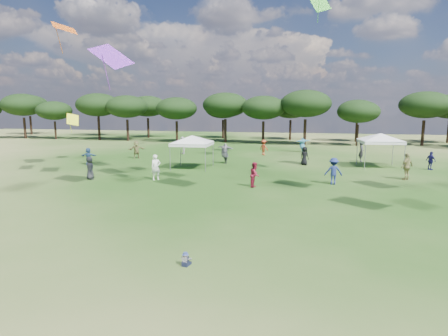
# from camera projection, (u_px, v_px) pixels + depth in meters

# --- Properties ---
(ground) EXTENTS (140.00, 140.00, 0.00)m
(ground) POSITION_uv_depth(u_px,v_px,m) (154.00, 297.00, 10.18)
(ground) COLOR #274E17
(ground) RESTS_ON ground
(tree_line) EXTENTS (108.78, 17.63, 7.77)m
(tree_line) POSITION_uv_depth(u_px,v_px,m) (300.00, 106.00, 54.40)
(tree_line) COLOR black
(tree_line) RESTS_ON ground
(tent_left) EXTENTS (6.36, 6.36, 3.11)m
(tent_left) POSITION_uv_depth(u_px,v_px,m) (192.00, 137.00, 31.48)
(tent_left) COLOR gray
(tent_left) RESTS_ON ground
(tent_right) EXTENTS (6.64, 6.64, 3.25)m
(tent_right) POSITION_uv_depth(u_px,v_px,m) (381.00, 135.00, 32.12)
(tent_right) COLOR gray
(tent_right) RESTS_ON ground
(toddler) EXTENTS (0.33, 0.36, 0.47)m
(toddler) POSITION_uv_depth(u_px,v_px,m) (186.00, 260.00, 12.16)
(toddler) COLOR black
(toddler) RESTS_ON ground
(festival_crowd) EXTENTS (30.36, 21.84, 1.93)m
(festival_crowd) POSITION_uv_depth(u_px,v_px,m) (242.00, 154.00, 34.42)
(festival_crowd) COLOR #29637D
(festival_crowd) RESTS_ON ground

